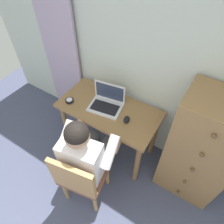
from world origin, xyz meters
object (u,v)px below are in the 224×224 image
object	(u,v)px
desk	(109,116)
dresser	(200,151)
laptop	(107,102)
desk_clock	(69,101)
chair	(81,177)
computer_mouse	(127,120)
person_seated	(88,151)

from	to	relation	value
desk	dresser	world-z (taller)	dresser
laptop	desk_clock	size ratio (longest dim) A/B	4.19
chair	dresser	bearing A→B (deg)	41.48
laptop	computer_mouse	xyz separation A→B (m)	(0.28, -0.07, -0.04)
dresser	person_seated	size ratio (longest dim) A/B	1.09
chair	desk_clock	size ratio (longest dim) A/B	9.68
person_seated	desk_clock	xyz separation A→B (m)	(-0.51, 0.36, 0.08)
chair	person_seated	bearing A→B (deg)	99.02
desk	laptop	distance (m)	0.19
person_seated	computer_mouse	world-z (taller)	person_seated
computer_mouse	desk_clock	size ratio (longest dim) A/B	1.11
desk	computer_mouse	world-z (taller)	computer_mouse
dresser	laptop	bearing A→B (deg)	-177.64
desk	computer_mouse	xyz separation A→B (m)	(0.24, -0.05, 0.14)
desk	desk_clock	distance (m)	0.47
chair	desk	bearing A→B (deg)	100.04
person_seated	desk_clock	size ratio (longest dim) A/B	13.22
person_seated	laptop	xyz separation A→B (m)	(-0.14, 0.53, 0.12)
desk	desk_clock	world-z (taller)	desk_clock
chair	person_seated	world-z (taller)	person_seated
dresser	desk	bearing A→B (deg)	-175.93
chair	desk_clock	xyz separation A→B (m)	(-0.54, 0.54, 0.26)
dresser	computer_mouse	xyz separation A→B (m)	(-0.74, -0.12, 0.10)
desk_clock	computer_mouse	bearing A→B (deg)	8.19
person_seated	computer_mouse	xyz separation A→B (m)	(0.15, 0.46, 0.08)
laptop	dresser	bearing A→B (deg)	2.36
dresser	person_seated	xyz separation A→B (m)	(-0.88, -0.57, 0.02)
person_seated	dresser	bearing A→B (deg)	33.08
laptop	person_seated	bearing A→B (deg)	-75.49
computer_mouse	desk_clock	xyz separation A→B (m)	(-0.66, -0.09, -0.00)
dresser	person_seated	world-z (taller)	dresser
desk	chair	xyz separation A→B (m)	(0.12, -0.68, -0.12)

